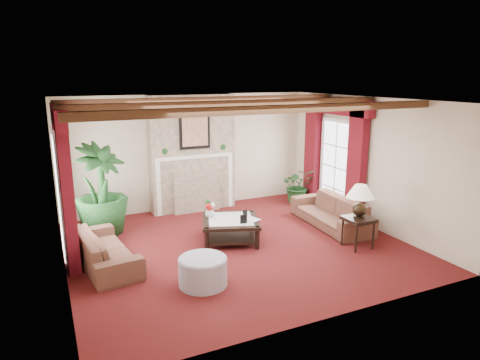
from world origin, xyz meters
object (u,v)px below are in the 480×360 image
side_table (358,232)px  ottoman (203,272)px  coffee_table (230,230)px  sofa_right (331,207)px  sofa_left (104,243)px  potted_palm (102,209)px

side_table → ottoman: (-3.12, -0.19, -0.07)m
coffee_table → side_table: side_table is taller
sofa_right → coffee_table: (-2.27, 0.12, -0.19)m
sofa_left → side_table: size_ratio=3.43×
sofa_left → potted_palm: potted_palm is taller
coffee_table → side_table: 2.39m
sofa_right → potted_palm: 4.71m
sofa_left → potted_palm: 1.54m
sofa_right → side_table: size_ratio=3.65×
sofa_right → potted_palm: size_ratio=1.01×
sofa_left → ottoman: sofa_left is taller
sofa_left → side_table: bearing=-112.1°
coffee_table → side_table: (2.01, -1.29, 0.07)m
potted_palm → side_table: potted_palm is taller
sofa_right → potted_palm: bearing=-106.0°
sofa_left → ottoman: 1.87m
coffee_table → potted_palm: bearing=166.8°
sofa_right → coffee_table: sofa_right is taller
potted_palm → ottoman: size_ratio=2.82×
sofa_right → ottoman: sofa_right is taller
sofa_left → potted_palm: size_ratio=0.95×
sofa_left → ottoman: size_ratio=2.67×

